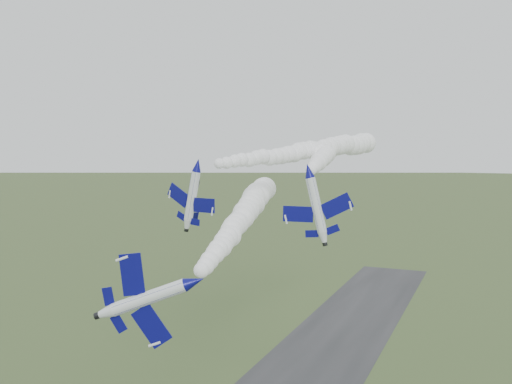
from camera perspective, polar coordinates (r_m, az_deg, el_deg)
jet_lead at (r=60.51m, az=-6.15°, el=-8.92°), size 5.82×12.18×9.72m
smoke_trail_jet_lead at (r=98.24m, az=-1.28°, el=-2.31°), size 29.54×70.17×5.33m
jet_pair_left at (r=92.28m, az=-5.91°, el=2.71°), size 10.27×12.35×3.68m
smoke_trail_jet_pair_left at (r=120.59m, az=5.07°, el=4.09°), size 19.64×63.05×5.06m
jet_pair_right at (r=84.48m, az=5.27°, el=2.16°), size 10.38×12.48×3.67m
smoke_trail_jet_pair_right at (r=119.47m, az=6.77°, el=3.63°), size 18.79×63.44×4.79m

